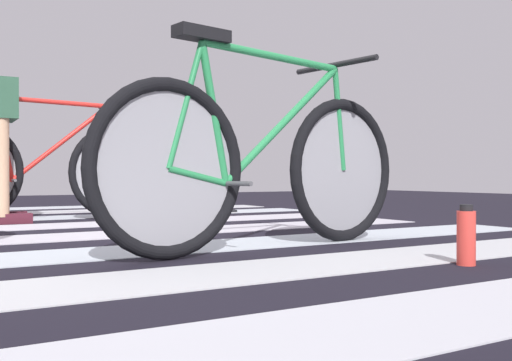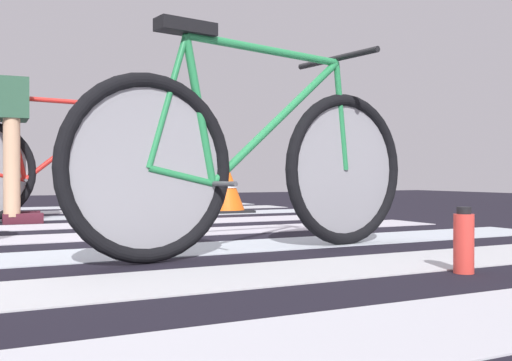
# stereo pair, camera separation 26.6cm
# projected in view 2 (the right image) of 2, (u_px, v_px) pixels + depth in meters

# --- Properties ---
(ground) EXTENTS (18.00, 14.00, 0.02)m
(ground) POSITION_uv_depth(u_px,v_px,m) (18.00, 239.00, 3.19)
(ground) COLOR black
(crosswalk_markings) EXTENTS (5.49, 6.51, 0.00)m
(crosswalk_markings) POSITION_uv_depth(u_px,v_px,m) (27.00, 239.00, 3.06)
(crosswalk_markings) COLOR #B2B4C4
(crosswalk_markings) RESTS_ON ground
(bicycle_1_of_3) EXTENTS (1.72, 0.54, 0.93)m
(bicycle_1_of_3) POSITION_uv_depth(u_px,v_px,m) (258.00, 163.00, 2.52)
(bicycle_1_of_3) COLOR black
(bicycle_1_of_3) RESTS_ON ground
(bicycle_3_of_3) EXTENTS (1.74, 0.52, 0.93)m
(bicycle_3_of_3) POSITION_uv_depth(u_px,v_px,m) (58.00, 168.00, 4.30)
(bicycle_3_of_3) COLOR black
(bicycle_3_of_3) RESTS_ON ground
(cyclist_3_of_3) EXTENTS (0.33, 0.42, 1.00)m
(cyclist_3_of_3) POSITION_uv_depth(u_px,v_px,m) (12.00, 130.00, 4.17)
(cyclist_3_of_3) COLOR tan
(cyclist_3_of_3) RESTS_ON ground
(water_bottle) EXTENTS (0.07, 0.07, 0.22)m
(water_bottle) POSITION_uv_depth(u_px,v_px,m) (464.00, 242.00, 2.01)
(water_bottle) COLOR #E23C33
(water_bottle) RESTS_ON ground
(traffic_cone) EXTENTS (0.39, 0.39, 0.45)m
(traffic_cone) POSITION_uv_depth(u_px,v_px,m) (227.00, 189.00, 5.29)
(traffic_cone) COLOR black
(traffic_cone) RESTS_ON ground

